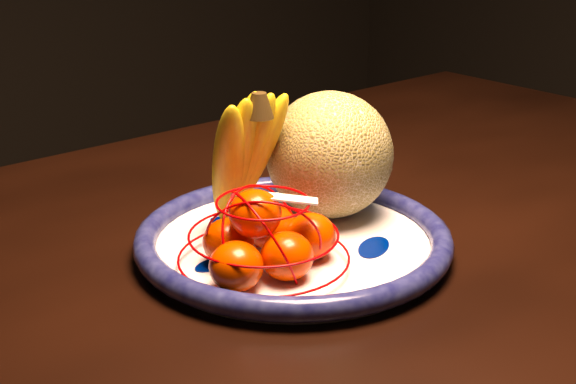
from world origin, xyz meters
TOP-DOWN VIEW (x-y plane):
  - dining_table at (-0.07, -0.01)m, footprint 1.50×0.96m
  - fruit_bowl at (-0.24, -0.09)m, footprint 0.36×0.36m
  - cantaloupe at (-0.15, -0.05)m, footprint 0.15×0.15m
  - banana_bunch at (-0.27, -0.03)m, footprint 0.12×0.12m
  - mandarin_bag at (-0.30, -0.13)m, footprint 0.18×0.18m
  - price_tag at (-0.29, -0.14)m, footprint 0.07×0.07m

SIDE VIEW (x-z plane):
  - dining_table at x=-0.07m, z-range 0.29..1.01m
  - fruit_bowl at x=-0.24m, z-range 0.72..0.75m
  - mandarin_bag at x=-0.30m, z-range 0.71..0.83m
  - cantaloupe at x=-0.15m, z-range 0.74..0.89m
  - price_tag at x=-0.29m, z-range 0.81..0.82m
  - banana_bunch at x=-0.27m, z-range 0.74..0.92m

